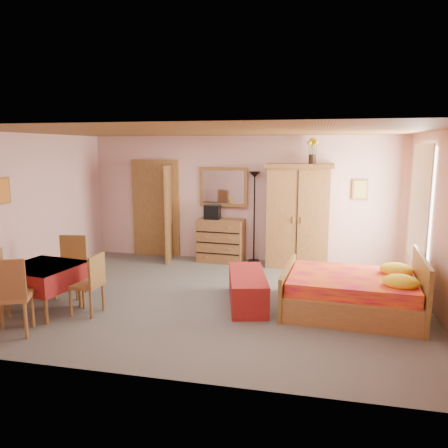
% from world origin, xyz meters
% --- Properties ---
extents(floor, '(6.50, 6.50, 0.00)m').
position_xyz_m(floor, '(0.00, 0.00, 0.00)').
color(floor, '#67625A').
rests_on(floor, ground).
extents(ceiling, '(6.50, 6.50, 0.00)m').
position_xyz_m(ceiling, '(0.00, 0.00, 2.60)').
color(ceiling, brown).
rests_on(ceiling, wall_back).
extents(wall_back, '(6.50, 0.10, 2.60)m').
position_xyz_m(wall_back, '(0.00, 2.50, 1.30)').
color(wall_back, '#DDA8A0').
rests_on(wall_back, floor).
extents(wall_front, '(6.50, 0.10, 2.60)m').
position_xyz_m(wall_front, '(0.00, -2.50, 1.30)').
color(wall_front, '#DDA8A0').
rests_on(wall_front, floor).
extents(wall_left, '(0.10, 5.00, 2.60)m').
position_xyz_m(wall_left, '(-3.25, 0.00, 1.30)').
color(wall_left, '#DDA8A0').
rests_on(wall_left, floor).
extents(wall_right, '(0.10, 5.00, 2.60)m').
position_xyz_m(wall_right, '(3.25, 0.00, 1.30)').
color(wall_right, '#DDA8A0').
rests_on(wall_right, floor).
extents(doorway, '(1.06, 0.12, 2.15)m').
position_xyz_m(doorway, '(-1.90, 2.47, 1.02)').
color(doorway, '#9E6B35').
rests_on(doorway, floor).
extents(window, '(0.08, 1.40, 1.95)m').
position_xyz_m(window, '(3.21, 1.20, 1.45)').
color(window, white).
rests_on(window, wall_right).
extents(picture_left, '(0.04, 0.32, 0.42)m').
position_xyz_m(picture_left, '(-3.22, -0.60, 1.70)').
color(picture_left, orange).
rests_on(picture_left, wall_left).
extents(picture_back, '(0.30, 0.04, 0.40)m').
position_xyz_m(picture_back, '(2.35, 2.47, 1.55)').
color(picture_back, '#D8BF59').
rests_on(picture_back, wall_back).
extents(chest_of_drawers, '(0.98, 0.54, 0.90)m').
position_xyz_m(chest_of_drawers, '(-0.39, 2.24, 0.45)').
color(chest_of_drawers, brown).
rests_on(chest_of_drawers, floor).
extents(wall_mirror, '(1.04, 0.13, 0.82)m').
position_xyz_m(wall_mirror, '(-0.39, 2.45, 1.55)').
color(wall_mirror, silver).
rests_on(wall_mirror, wall_back).
extents(stereo, '(0.32, 0.24, 0.30)m').
position_xyz_m(stereo, '(-0.58, 2.24, 1.04)').
color(stereo, black).
rests_on(stereo, chest_of_drawers).
extents(floor_lamp, '(0.27, 0.27, 1.88)m').
position_xyz_m(floor_lamp, '(0.28, 2.37, 0.94)').
color(floor_lamp, black).
rests_on(floor_lamp, floor).
extents(wardrobe, '(1.32, 0.70, 2.05)m').
position_xyz_m(wardrobe, '(1.18, 2.19, 1.03)').
color(wardrobe, '#AA7239').
rests_on(wardrobe, floor).
extents(sunflower_vase, '(0.21, 0.21, 0.50)m').
position_xyz_m(sunflower_vase, '(1.42, 2.23, 2.30)').
color(sunflower_vase, gold).
rests_on(sunflower_vase, wardrobe).
extents(bed, '(2.02, 1.64, 0.89)m').
position_xyz_m(bed, '(2.08, -0.12, 0.45)').
color(bed, '#C5133E').
rests_on(bed, floor).
extents(bench, '(0.83, 1.49, 0.47)m').
position_xyz_m(bench, '(0.56, -0.12, 0.24)').
color(bench, maroon).
rests_on(bench, floor).
extents(dining_table, '(1.08, 1.08, 0.70)m').
position_xyz_m(dining_table, '(-2.26, -1.09, 0.35)').
color(dining_table, maroon).
rests_on(dining_table, floor).
extents(chair_south, '(0.62, 0.62, 1.03)m').
position_xyz_m(chair_south, '(-2.18, -1.86, 0.52)').
color(chair_south, '#A26A37').
rests_on(chair_south, floor).
extents(chair_north, '(0.50, 0.50, 0.96)m').
position_xyz_m(chair_north, '(-2.27, -0.39, 0.48)').
color(chair_north, olive).
rests_on(chair_north, floor).
extents(chair_west, '(0.45, 0.45, 0.85)m').
position_xyz_m(chair_west, '(-3.01, -1.03, 0.42)').
color(chair_west, '#9B6634').
rests_on(chair_west, floor).
extents(chair_east, '(0.41, 0.41, 0.88)m').
position_xyz_m(chair_east, '(-1.63, -1.01, 0.44)').
color(chair_east, brown).
rests_on(chair_east, floor).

